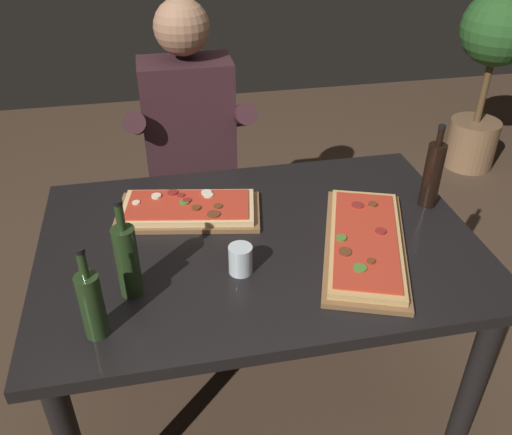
{
  "coord_description": "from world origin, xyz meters",
  "views": [
    {
      "loc": [
        -0.29,
        -1.39,
        1.77
      ],
      "look_at": [
        0.0,
        0.05,
        0.79
      ],
      "focal_mm": 38.13,
      "sensor_mm": 36.0,
      "label": 1
    }
  ],
  "objects_px": {
    "pizza_rectangular_left": "(365,242)",
    "seated_diner": "(191,144)",
    "vinegar_bottle_green": "(433,174)",
    "tumbler_near_camera": "(240,259)",
    "pizza_rectangular_front": "(188,209)",
    "wine_bottle_dark": "(92,304)",
    "oil_bottle_amber": "(127,259)",
    "diner_chair": "(192,182)",
    "potted_plant_corner": "(491,61)",
    "dining_table": "(259,262)"
  },
  "relations": [
    {
      "from": "pizza_rectangular_front",
      "to": "pizza_rectangular_left",
      "type": "xyz_separation_m",
      "value": [
        0.53,
        -0.3,
        -0.0
      ]
    },
    {
      "from": "wine_bottle_dark",
      "to": "seated_diner",
      "type": "height_order",
      "value": "seated_diner"
    },
    {
      "from": "pizza_rectangular_left",
      "to": "seated_diner",
      "type": "distance_m",
      "value": 0.97
    },
    {
      "from": "vinegar_bottle_green",
      "to": "diner_chair",
      "type": "xyz_separation_m",
      "value": [
        -0.77,
        0.77,
        -0.38
      ]
    },
    {
      "from": "oil_bottle_amber",
      "to": "pizza_rectangular_front",
      "type": "bearing_deg",
      "value": 62.3
    },
    {
      "from": "pizza_rectangular_left",
      "to": "oil_bottle_amber",
      "type": "bearing_deg",
      "value": -174.32
    },
    {
      "from": "pizza_rectangular_left",
      "to": "potted_plant_corner",
      "type": "xyz_separation_m",
      "value": [
        1.46,
        1.68,
        -0.04
      ]
    },
    {
      "from": "wine_bottle_dark",
      "to": "tumbler_near_camera",
      "type": "relative_size",
      "value": 3.07
    },
    {
      "from": "tumbler_near_camera",
      "to": "diner_chair",
      "type": "bearing_deg",
      "value": 93.52
    },
    {
      "from": "wine_bottle_dark",
      "to": "diner_chair",
      "type": "xyz_separation_m",
      "value": [
        0.34,
        1.18,
        -0.36
      ]
    },
    {
      "from": "pizza_rectangular_front",
      "to": "oil_bottle_amber",
      "type": "xyz_separation_m",
      "value": [
        -0.19,
        -0.37,
        0.1
      ]
    },
    {
      "from": "vinegar_bottle_green",
      "to": "potted_plant_corner",
      "type": "distance_m",
      "value": 1.88
    },
    {
      "from": "oil_bottle_amber",
      "to": "pizza_rectangular_left",
      "type": "bearing_deg",
      "value": 5.68
    },
    {
      "from": "pizza_rectangular_left",
      "to": "oil_bottle_amber",
      "type": "relative_size",
      "value": 2.13
    },
    {
      "from": "wine_bottle_dark",
      "to": "diner_chair",
      "type": "distance_m",
      "value": 1.28
    },
    {
      "from": "vinegar_bottle_green",
      "to": "seated_diner",
      "type": "relative_size",
      "value": 0.23
    },
    {
      "from": "vinegar_bottle_green",
      "to": "oil_bottle_amber",
      "type": "bearing_deg",
      "value": -165.32
    },
    {
      "from": "wine_bottle_dark",
      "to": "vinegar_bottle_green",
      "type": "xyz_separation_m",
      "value": [
        1.12,
        0.42,
        0.02
      ]
    },
    {
      "from": "pizza_rectangular_front",
      "to": "vinegar_bottle_green",
      "type": "height_order",
      "value": "vinegar_bottle_green"
    },
    {
      "from": "pizza_rectangular_front",
      "to": "seated_diner",
      "type": "xyz_separation_m",
      "value": [
        0.06,
        0.55,
        -0.02
      ]
    },
    {
      "from": "vinegar_bottle_green",
      "to": "diner_chair",
      "type": "relative_size",
      "value": 0.35
    },
    {
      "from": "vinegar_bottle_green",
      "to": "tumbler_near_camera",
      "type": "xyz_separation_m",
      "value": [
        -0.71,
        -0.24,
        -0.08
      ]
    },
    {
      "from": "diner_chair",
      "to": "potted_plant_corner",
      "type": "distance_m",
      "value": 2.07
    },
    {
      "from": "pizza_rectangular_front",
      "to": "seated_diner",
      "type": "bearing_deg",
      "value": 83.64
    },
    {
      "from": "pizza_rectangular_left",
      "to": "seated_diner",
      "type": "relative_size",
      "value": 0.49
    },
    {
      "from": "dining_table",
      "to": "pizza_rectangular_front",
      "type": "distance_m",
      "value": 0.31
    },
    {
      "from": "pizza_rectangular_front",
      "to": "oil_bottle_amber",
      "type": "relative_size",
      "value": 1.71
    },
    {
      "from": "pizza_rectangular_left",
      "to": "vinegar_bottle_green",
      "type": "bearing_deg",
      "value": 32.78
    },
    {
      "from": "tumbler_near_camera",
      "to": "seated_diner",
      "type": "relative_size",
      "value": 0.07
    },
    {
      "from": "pizza_rectangular_front",
      "to": "seated_diner",
      "type": "height_order",
      "value": "seated_diner"
    },
    {
      "from": "oil_bottle_amber",
      "to": "diner_chair",
      "type": "relative_size",
      "value": 0.35
    },
    {
      "from": "pizza_rectangular_left",
      "to": "seated_diner",
      "type": "height_order",
      "value": "seated_diner"
    },
    {
      "from": "diner_chair",
      "to": "seated_diner",
      "type": "height_order",
      "value": "seated_diner"
    },
    {
      "from": "wine_bottle_dark",
      "to": "vinegar_bottle_green",
      "type": "distance_m",
      "value": 1.19
    },
    {
      "from": "seated_diner",
      "to": "potted_plant_corner",
      "type": "relative_size",
      "value": 1.16
    },
    {
      "from": "pizza_rectangular_left",
      "to": "oil_bottle_amber",
      "type": "distance_m",
      "value": 0.73
    },
    {
      "from": "pizza_rectangular_left",
      "to": "potted_plant_corner",
      "type": "distance_m",
      "value": 2.23
    },
    {
      "from": "wine_bottle_dark",
      "to": "seated_diner",
      "type": "bearing_deg",
      "value": 72.02
    },
    {
      "from": "wine_bottle_dark",
      "to": "oil_bottle_amber",
      "type": "xyz_separation_m",
      "value": [
        0.09,
        0.15,
        0.01
      ]
    },
    {
      "from": "wine_bottle_dark",
      "to": "tumbler_near_camera",
      "type": "xyz_separation_m",
      "value": [
        0.41,
        0.18,
        -0.06
      ]
    },
    {
      "from": "pizza_rectangular_front",
      "to": "potted_plant_corner",
      "type": "height_order",
      "value": "potted_plant_corner"
    },
    {
      "from": "pizza_rectangular_front",
      "to": "oil_bottle_amber",
      "type": "distance_m",
      "value": 0.43
    },
    {
      "from": "wine_bottle_dark",
      "to": "seated_diner",
      "type": "xyz_separation_m",
      "value": [
        0.34,
        1.06,
        -0.1
      ]
    },
    {
      "from": "pizza_rectangular_front",
      "to": "seated_diner",
      "type": "relative_size",
      "value": 0.39
    },
    {
      "from": "pizza_rectangular_left",
      "to": "seated_diner",
      "type": "bearing_deg",
      "value": 118.95
    },
    {
      "from": "pizza_rectangular_left",
      "to": "vinegar_bottle_green",
      "type": "xyz_separation_m",
      "value": [
        0.31,
        0.2,
        0.1
      ]
    },
    {
      "from": "pizza_rectangular_left",
      "to": "wine_bottle_dark",
      "type": "relative_size",
      "value": 2.36
    },
    {
      "from": "pizza_rectangular_front",
      "to": "potted_plant_corner",
      "type": "relative_size",
      "value": 0.46
    },
    {
      "from": "dining_table",
      "to": "pizza_rectangular_left",
      "type": "height_order",
      "value": "pizza_rectangular_left"
    },
    {
      "from": "pizza_rectangular_front",
      "to": "potted_plant_corner",
      "type": "bearing_deg",
      "value": 34.75
    }
  ]
}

